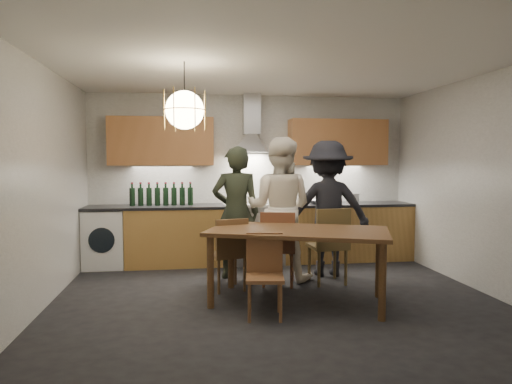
{
  "coord_description": "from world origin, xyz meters",
  "views": [
    {
      "loc": [
        -0.94,
        -4.95,
        1.58
      ],
      "look_at": [
        -0.18,
        0.4,
        1.2
      ],
      "focal_mm": 32.0,
      "sensor_mm": 36.0,
      "label": 1
    }
  ],
  "objects": [
    {
      "name": "ground",
      "position": [
        0.0,
        0.0,
        0.0
      ],
      "size": [
        5.0,
        5.0,
        0.0
      ],
      "primitive_type": "plane",
      "color": "black",
      "rests_on": "ground"
    },
    {
      "name": "room_shell",
      "position": [
        0.0,
        0.0,
        1.71
      ],
      "size": [
        5.02,
        4.52,
        2.61
      ],
      "color": "white",
      "rests_on": "ground"
    },
    {
      "name": "counter_run",
      "position": [
        0.02,
        1.95,
        0.45
      ],
      "size": [
        5.0,
        0.62,
        0.9
      ],
      "color": "tan",
      "rests_on": "ground"
    },
    {
      "name": "range_stove",
      "position": [
        0.0,
        1.94,
        0.44
      ],
      "size": [
        0.9,
        0.6,
        0.92
      ],
      "color": "silver",
      "rests_on": "ground"
    },
    {
      "name": "wall_fixtures",
      "position": [
        0.0,
        2.07,
        1.87
      ],
      "size": [
        4.3,
        0.54,
        1.1
      ],
      "color": "#CB864E",
      "rests_on": "ground"
    },
    {
      "name": "pendant_lamp",
      "position": [
        -1.0,
        -0.1,
        2.1
      ],
      "size": [
        0.43,
        0.43,
        0.7
      ],
      "color": "black",
      "rests_on": "ground"
    },
    {
      "name": "dining_table",
      "position": [
        0.22,
        -0.1,
        0.72
      ],
      "size": [
        2.16,
        1.59,
        0.82
      ],
      "rotation": [
        0.0,
        0.0,
        -0.36
      ],
      "color": "brown",
      "rests_on": "ground"
    },
    {
      "name": "chair_back_left",
      "position": [
        -0.49,
        0.45,
        0.51
      ],
      "size": [
        0.49,
        0.49,
        0.89
      ],
      "rotation": [
        0.0,
        0.0,
        3.39
      ],
      "color": "brown",
      "rests_on": "ground"
    },
    {
      "name": "chair_back_mid",
      "position": [
        0.13,
        0.57,
        0.54
      ],
      "size": [
        0.52,
        0.52,
        0.94
      ],
      "rotation": [
        0.0,
        0.0,
        2.89
      ],
      "color": "brown",
      "rests_on": "ground"
    },
    {
      "name": "chair_back_right",
      "position": [
        0.79,
        0.56,
        0.56
      ],
      "size": [
        0.48,
        0.48,
        0.98
      ],
      "rotation": [
        0.0,
        0.0,
        3.22
      ],
      "color": "brown",
      "rests_on": "ground"
    },
    {
      "name": "chair_front",
      "position": [
        -0.21,
        -0.45,
        0.48
      ],
      "size": [
        0.43,
        0.43,
        0.83
      ],
      "rotation": [
        0.0,
        0.0,
        -0.14
      ],
      "color": "brown",
      "rests_on": "ground"
    },
    {
      "name": "person_left",
      "position": [
        -0.35,
        1.09,
        0.88
      ],
      "size": [
        0.65,
        0.44,
        1.76
      ],
      "primitive_type": "imported",
      "rotation": [
        0.0,
        0.0,
        3.11
      ],
      "color": "black",
      "rests_on": "ground"
    },
    {
      "name": "person_mid",
      "position": [
        0.21,
        0.95,
        0.94
      ],
      "size": [
        1.12,
        1.02,
        1.88
      ],
      "primitive_type": "imported",
      "rotation": [
        0.0,
        0.0,
        2.72
      ],
      "color": "white",
      "rests_on": "ground"
    },
    {
      "name": "person_right",
      "position": [
        0.91,
        1.05,
        0.92
      ],
      "size": [
        1.26,
        0.82,
        1.84
      ],
      "primitive_type": "imported",
      "rotation": [
        0.0,
        0.0,
        3.02
      ],
      "color": "black",
      "rests_on": "ground"
    },
    {
      "name": "mixing_bowl",
      "position": [
        0.98,
        1.89,
        0.93
      ],
      "size": [
        0.34,
        0.34,
        0.07
      ],
      "primitive_type": "imported",
      "rotation": [
        0.0,
        0.0,
        -0.27
      ],
      "color": "#B5B4B8",
      "rests_on": "counter_run"
    },
    {
      "name": "stock_pot",
      "position": [
        1.6,
        1.97,
        0.97
      ],
      "size": [
        0.27,
        0.27,
        0.14
      ],
      "primitive_type": "cylinder",
      "rotation": [
        0.0,
        0.0,
        -0.42
      ],
      "color": "#B7B7BB",
      "rests_on": "counter_run"
    },
    {
      "name": "wine_bottles",
      "position": [
        -1.38,
        1.99,
        1.07
      ],
      "size": [
        0.94,
        0.08,
        0.34
      ],
      "color": "black",
      "rests_on": "counter_run"
    }
  ]
}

